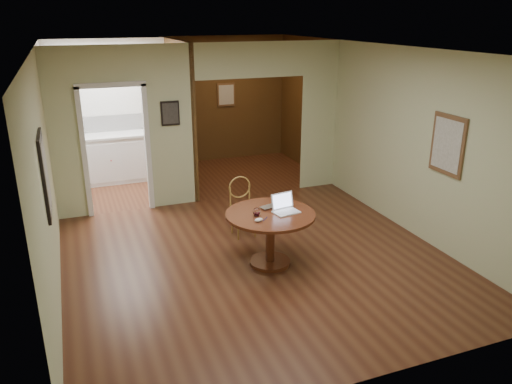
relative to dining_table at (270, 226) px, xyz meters
name	(u,v)px	position (x,y,z in m)	size (l,w,h in m)	color
floor	(259,261)	(-0.11, 0.11, -0.54)	(5.00, 5.00, 0.00)	#482214
room_shell	(171,124)	(-0.58, 3.21, 0.75)	(5.20, 7.50, 5.00)	silver
dining_table	(270,226)	(0.00, 0.00, 0.00)	(1.16, 1.16, 0.72)	#5E2817
chair	(242,203)	(-0.02, 1.04, -0.04)	(0.39, 0.39, 0.88)	#A3783A
open_laptop	(284,206)	(0.20, 0.01, 0.25)	(0.35, 0.32, 0.22)	white
closed_laptop	(274,207)	(0.10, 0.14, 0.20)	(0.32, 0.21, 0.03)	#AEAFB3
mouse	(259,220)	(-0.24, -0.21, 0.21)	(0.11, 0.06, 0.05)	white
wine_glass	(257,212)	(-0.20, -0.02, 0.24)	(0.10, 0.10, 0.11)	white
pen	(265,219)	(-0.14, -0.16, 0.19)	(0.01, 0.01, 0.14)	navy
kitchen_cabinet	(118,158)	(-1.46, 4.31, -0.06)	(2.06, 0.60, 0.94)	white
grocery_bag	(152,124)	(-0.75, 4.31, 0.56)	(0.31, 0.26, 0.31)	beige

